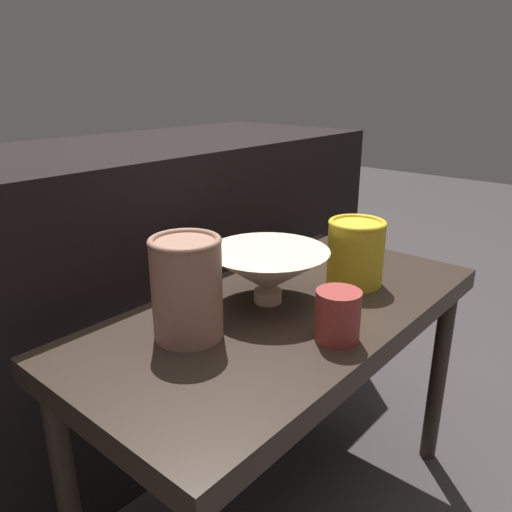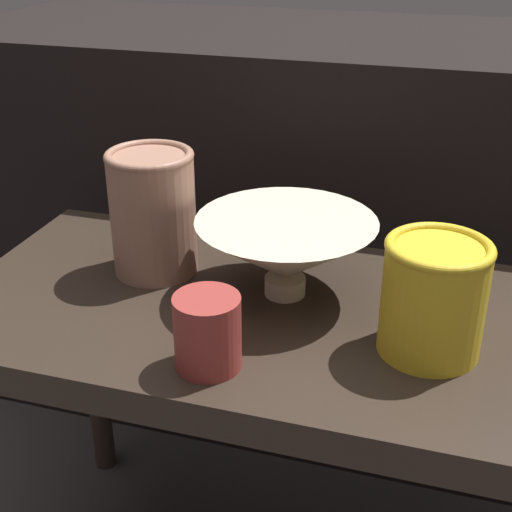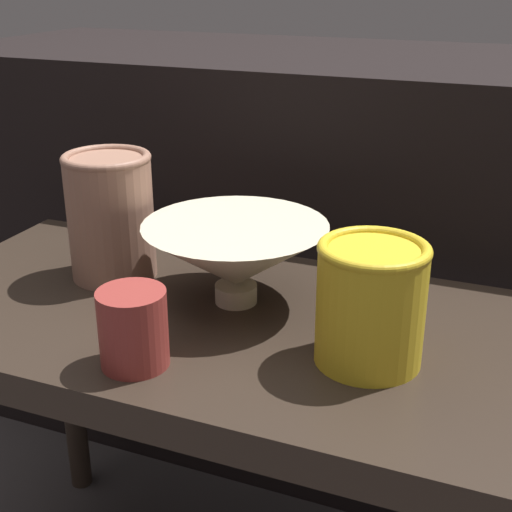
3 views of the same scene
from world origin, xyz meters
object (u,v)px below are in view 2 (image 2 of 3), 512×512
object	(u,v)px
bowl	(286,250)
vase_textured_left	(153,211)
cup	(208,332)
vase_colorful_right	(434,296)

from	to	relation	value
bowl	vase_textured_left	xyz separation A→B (m)	(-0.18, 0.01, 0.02)
bowl	cup	size ratio (longest dim) A/B	2.69
bowl	vase_textured_left	bearing A→B (deg)	175.39
vase_textured_left	cup	world-z (taller)	vase_textured_left
vase_textured_left	bowl	bearing A→B (deg)	-4.61
vase_textured_left	cup	distance (m)	0.23
bowl	cup	distance (m)	0.17
vase_textured_left	vase_colorful_right	xyz separation A→B (m)	(0.35, -0.09, -0.02)
bowl	cup	xyz separation A→B (m)	(-0.04, -0.17, -0.02)
bowl	cup	world-z (taller)	bowl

